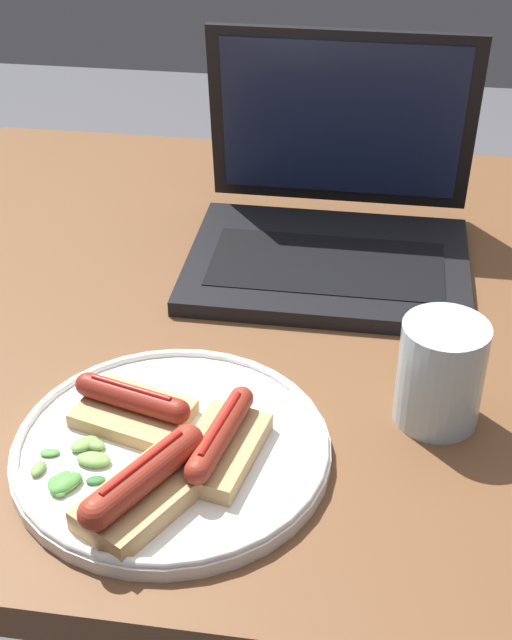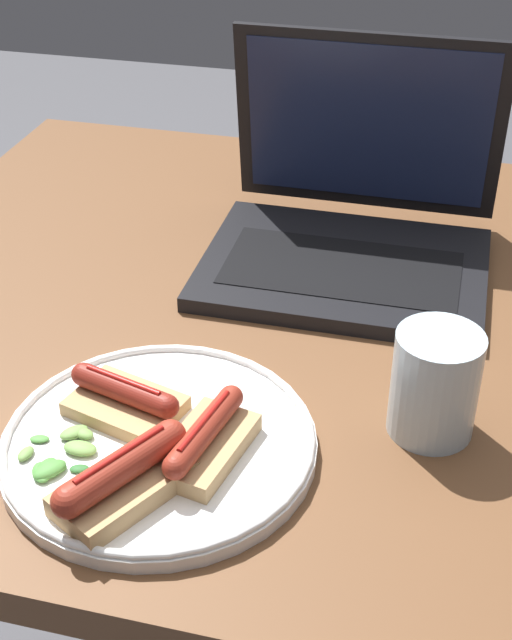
# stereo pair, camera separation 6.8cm
# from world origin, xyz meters

# --- Properties ---
(desk) EXTENTS (1.08, 0.89, 0.76)m
(desk) POSITION_xyz_m (0.00, 0.00, 0.70)
(desk) COLOR brown
(desk) RESTS_ON ground_plane
(laptop) EXTENTS (0.33, 0.28, 0.25)m
(laptop) POSITION_xyz_m (0.01, 0.11, 0.81)
(laptop) COLOR black
(laptop) RESTS_ON desk
(plate) EXTENTS (0.28, 0.28, 0.02)m
(plate) POSITION_xyz_m (-0.10, -0.27, 0.77)
(plate) COLOR white
(plate) RESTS_ON desk
(sausage_toast_left) EXTENTS (0.11, 0.09, 0.04)m
(sausage_toast_left) POSITION_xyz_m (-0.14, -0.24, 0.79)
(sausage_toast_left) COLOR tan
(sausage_toast_left) RESTS_ON plate
(sausage_toast_middle) EXTENTS (0.08, 0.12, 0.04)m
(sausage_toast_middle) POSITION_xyz_m (-0.05, -0.28, 0.79)
(sausage_toast_middle) COLOR tan
(sausage_toast_middle) RESTS_ON plate
(sausage_toast_right) EXTENTS (0.11, 0.13, 0.05)m
(sausage_toast_right) POSITION_xyz_m (-0.10, -0.34, 0.79)
(sausage_toast_right) COLOR tan
(sausage_toast_right) RESTS_ON plate
(salad_pile) EXTENTS (0.07, 0.08, 0.01)m
(salad_pile) POSITION_xyz_m (-0.17, -0.31, 0.78)
(salad_pile) COLOR #2D662D
(salad_pile) RESTS_ON plate
(drinking_glass) EXTENTS (0.08, 0.08, 0.10)m
(drinking_glass) POSITION_xyz_m (0.13, -0.18, 0.81)
(drinking_glass) COLOR silver
(drinking_glass) RESTS_ON desk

